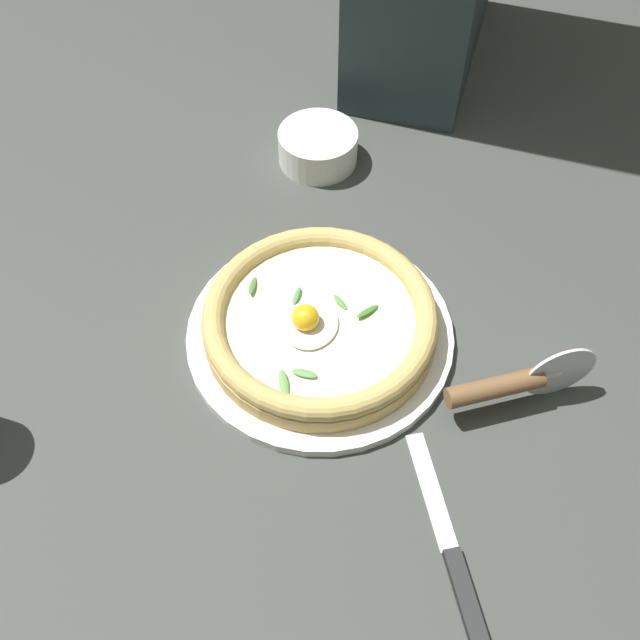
{
  "coord_description": "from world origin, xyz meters",
  "views": [
    {
      "loc": [
        0.41,
        0.1,
        0.67
      ],
      "look_at": [
        -0.04,
        -0.04,
        0.03
      ],
      "focal_mm": 41.74,
      "sensor_mm": 36.0,
      "label": 1
    }
  ],
  "objects": [
    {
      "name": "ground_plane",
      "position": [
        0.0,
        0.0,
        -0.01
      ],
      "size": [
        2.4,
        2.4,
        0.03
      ],
      "primitive_type": "cube",
      "color": "#393C38",
      "rests_on": "ground"
    },
    {
      "name": "pizza_plate",
      "position": [
        -0.04,
        -0.04,
        0.01
      ],
      "size": [
        0.29,
        0.29,
        0.01
      ],
      "primitive_type": "cylinder",
      "color": "white",
      "rests_on": "ground"
    },
    {
      "name": "pizza",
      "position": [
        -0.04,
        -0.04,
        0.03
      ],
      "size": [
        0.25,
        0.25,
        0.05
      ],
      "color": "tan",
      "rests_on": "pizza_plate"
    },
    {
      "name": "side_bowl",
      "position": [
        -0.32,
        -0.13,
        0.02
      ],
      "size": [
        0.1,
        0.1,
        0.04
      ],
      "primitive_type": "cylinder",
      "color": "white",
      "rests_on": "ground"
    },
    {
      "name": "pizza_cutter",
      "position": [
        -0.02,
        0.17,
        0.04
      ],
      "size": [
        0.1,
        0.14,
        0.08
      ],
      "color": "silver",
      "rests_on": "ground"
    },
    {
      "name": "table_knife",
      "position": [
        0.16,
        0.15,
        0.0
      ],
      "size": [
        0.19,
        0.12,
        0.01
      ],
      "color": "silver",
      "rests_on": "ground"
    }
  ]
}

